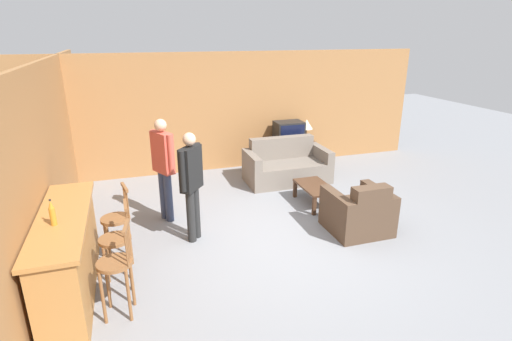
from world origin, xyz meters
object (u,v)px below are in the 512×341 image
at_px(bar_chair_far, 117,224).
at_px(person_by_counter, 191,181).
at_px(armchair_near, 359,213).
at_px(table_lamp, 307,125).
at_px(bottle, 52,213).
at_px(coffee_table, 315,188).
at_px(person_by_window, 164,164).
at_px(couch_far, 286,167).
at_px(bar_chair_mid, 117,245).
at_px(bar_chair_near, 117,269).
at_px(tv, 289,132).
at_px(tv_unit, 288,154).

distance_m(bar_chair_far, person_by_counter, 1.18).
bearing_deg(armchair_near, person_by_counter, 167.64).
bearing_deg(armchair_near, table_lamp, 79.47).
xyz_separation_m(bar_chair_far, bottle, (-0.59, -0.77, 0.59)).
xyz_separation_m(coffee_table, person_by_counter, (-2.32, -0.62, 0.64)).
distance_m(bottle, person_by_window, 2.35).
bearing_deg(bar_chair_far, bottle, -127.50).
distance_m(couch_far, table_lamp, 1.37).
bearing_deg(bar_chair_far, bar_chair_mid, -89.98).
distance_m(bar_chair_near, armchair_near, 3.69).
xyz_separation_m(couch_far, person_by_counter, (-2.28, -1.92, 0.64)).
height_order(armchair_near, tv, tv).
xyz_separation_m(bottle, table_lamp, (4.77, 3.89, -0.20)).
distance_m(coffee_table, tv_unit, 2.20).
xyz_separation_m(table_lamp, person_by_window, (-3.43, -1.96, 0.01)).
xyz_separation_m(bar_chair_near, bar_chair_mid, (0.00, 0.55, 0.00)).
height_order(bottle, person_by_window, person_by_window).
bearing_deg(person_by_window, tv, 33.22).
xyz_separation_m(bottle, person_by_window, (1.34, 1.92, -0.19)).
relative_size(bar_chair_near, table_lamp, 2.24).
height_order(bar_chair_near, tv_unit, bar_chair_near).
xyz_separation_m(armchair_near, tv, (0.18, 3.33, 0.52)).
bearing_deg(bar_chair_far, person_by_counter, 17.11).
height_order(tv, person_by_window, person_by_window).
xyz_separation_m(bar_chair_near, bottle, (-0.59, 0.36, 0.59)).
height_order(coffee_table, tv_unit, tv_unit).
distance_m(bar_chair_mid, coffee_table, 3.72).
xyz_separation_m(tv_unit, tv, (-0.00, -0.00, 0.53)).
bearing_deg(bottle, tv, 41.85).
bearing_deg(bar_chair_mid, bar_chair_near, -90.02).
distance_m(bar_chair_near, bar_chair_far, 1.13).
bearing_deg(tv_unit, table_lamp, 0.00).
bearing_deg(person_by_window, coffee_table, -4.44).
bearing_deg(armchair_near, person_by_window, 154.03).
xyz_separation_m(couch_far, table_lamp, (0.84, 0.87, 0.65)).
distance_m(tv_unit, person_by_window, 3.64).
bearing_deg(couch_far, bar_chair_far, -146.08).
distance_m(bar_chair_mid, armchair_near, 3.59).
xyz_separation_m(couch_far, person_by_window, (-2.60, -1.10, 0.66)).
distance_m(coffee_table, tv, 2.26).
distance_m(tv_unit, tv, 0.53).
distance_m(couch_far, person_by_counter, 3.05).
bearing_deg(bar_chair_near, person_by_window, 71.81).
relative_size(bar_chair_near, bar_chair_far, 1.00).
relative_size(coffee_table, person_by_counter, 0.55).
relative_size(bar_chair_mid, person_by_window, 0.64).
height_order(tv_unit, person_by_counter, person_by_counter).
relative_size(bar_chair_far, person_by_counter, 0.66).
relative_size(tv_unit, tv, 1.89).
bearing_deg(armchair_near, tv, 86.90).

